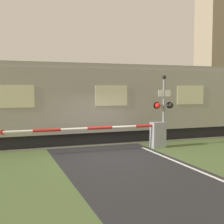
{
  "coord_description": "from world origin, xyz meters",
  "views": [
    {
      "loc": [
        -3.96,
        -11.31,
        2.62
      ],
      "look_at": [
        0.64,
        1.47,
        1.59
      ],
      "focal_mm": 50.0,
      "sensor_mm": 36.0,
      "label": 1
    }
  ],
  "objects": [
    {
      "name": "ground_plane",
      "position": [
        0.0,
        0.0,
        0.0
      ],
      "size": [
        80.0,
        80.0,
        0.0
      ],
      "primitive_type": "plane",
      "color": "#4C6033"
    },
    {
      "name": "track_bed",
      "position": [
        0.0,
        3.74,
        0.02
      ],
      "size": [
        36.0,
        3.2,
        0.13
      ],
      "color": "slate",
      "rests_on": "ground_plane"
    },
    {
      "name": "train",
      "position": [
        0.89,
        3.74,
        1.93
      ],
      "size": [
        15.45,
        3.07,
        3.77
      ],
      "color": "black",
      "rests_on": "ground_plane"
    },
    {
      "name": "crossing_barrier",
      "position": [
        1.91,
        0.87,
        0.66
      ],
      "size": [
        6.88,
        0.44,
        1.13
      ],
      "color": "gray",
      "rests_on": "ground_plane"
    },
    {
      "name": "signal_post",
      "position": [
        2.87,
        0.87,
        1.83
      ],
      "size": [
        0.95,
        0.26,
        3.2
      ],
      "color": "gray",
      "rests_on": "ground_plane"
    },
    {
      "name": "distant_building",
      "position": [
        19.32,
        18.61,
        6.99
      ],
      "size": [
        3.69,
        3.69,
        13.82
      ],
      "color": "gray",
      "rests_on": "ground_plane"
    }
  ]
}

